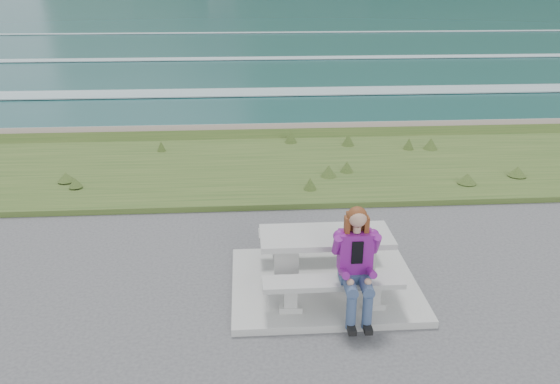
{
  "coord_description": "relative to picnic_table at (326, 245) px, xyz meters",
  "views": [
    {
      "loc": [
        -1.08,
        -6.62,
        4.18
      ],
      "look_at": [
        -0.55,
        1.2,
        1.0
      ],
      "focal_mm": 35.0,
      "sensor_mm": 36.0,
      "label": 1
    }
  ],
  "objects": [
    {
      "name": "concrete_slab",
      "position": [
        -0.0,
        0.0,
        -0.63
      ],
      "size": [
        2.6,
        2.1,
        0.1
      ],
      "primitive_type": "cube",
      "color": "#A4A49F",
      "rests_on": "ground"
    },
    {
      "name": "picnic_table",
      "position": [
        0.0,
        0.0,
        0.0
      ],
      "size": [
        1.8,
        0.75,
        0.75
      ],
      "color": "#A4A49F",
      "rests_on": "concrete_slab"
    },
    {
      "name": "bench_landward",
      "position": [
        0.0,
        -0.7,
        -0.23
      ],
      "size": [
        1.8,
        0.35,
        0.45
      ],
      "color": "#A4A49F",
      "rests_on": "concrete_slab"
    },
    {
      "name": "bench_seaward",
      "position": [
        0.0,
        0.7,
        -0.23
      ],
      "size": [
        1.8,
        0.35,
        0.45
      ],
      "color": "#A4A49F",
      "rests_on": "concrete_slab"
    },
    {
      "name": "grass_verge",
      "position": [
        -0.0,
        5.0,
        -0.68
      ],
      "size": [
        160.0,
        4.5,
        0.22
      ],
      "primitive_type": "cube",
      "color": "#2F4E1D",
      "rests_on": "ground"
    },
    {
      "name": "shore_drop",
      "position": [
        -0.0,
        7.9,
        -0.68
      ],
      "size": [
        160.0,
        0.8,
        2.2
      ],
      "primitive_type": "cube",
      "color": "brown",
      "rests_on": "ground"
    },
    {
      "name": "ocean",
      "position": [
        -0.0,
        25.09,
        -2.42
      ],
      "size": [
        1600.0,
        1600.0,
        0.09
      ],
      "color": "#1B4E4E",
      "rests_on": "ground"
    },
    {
      "name": "seated_woman",
      "position": [
        0.27,
        -0.84,
        -0.05
      ],
      "size": [
        0.42,
        0.73,
        1.44
      ],
      "rotation": [
        0.0,
        0.0,
        -0.01
      ],
      "color": "navy",
      "rests_on": "concrete_slab"
    }
  ]
}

